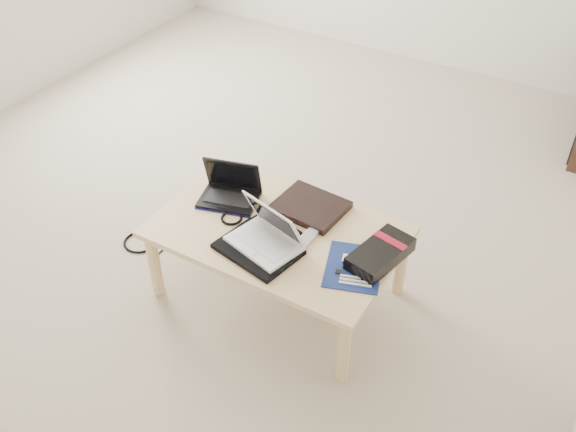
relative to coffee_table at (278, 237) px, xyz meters
The scene contains 13 objects.
ground 1.04m from the coffee_table, 127.34° to the left, with size 4.00×4.00×0.00m, color #B8A895.
coffee_table is the anchor object (origin of this frame).
book 0.22m from the coffee_table, 74.24° to the left, with size 0.33×0.28×0.03m.
netbook 0.34m from the coffee_table, 165.40° to the left, with size 0.32×0.27×0.20m.
tablet 0.06m from the coffee_table, 133.33° to the right, with size 0.28×0.24×0.01m.
remote 0.16m from the coffee_table, ahead, with size 0.06×0.23×0.02m.
neoprene_sleeve 0.18m from the coffee_table, 88.86° to the right, with size 0.34×0.25×0.02m, color black.
white_laptop 0.16m from the coffee_table, 79.89° to the right, with size 0.35×0.29×0.20m.
motherboard 0.41m from the coffee_table, ahead, with size 0.31×0.35×0.01m.
gpu_box 0.49m from the coffee_table, ahead, with size 0.22×0.33×0.07m.
cable_coil 0.23m from the coffee_table, 168.32° to the right, with size 0.10×0.10×0.01m, color black.
floor_cable_coil 0.89m from the coffee_table, behind, with size 0.18×0.18×0.01m, color black.
floor_cable_trail 0.77m from the coffee_table, behind, with size 0.01×0.01×0.37m, color black.
Camera 1 is at (1.76, -2.65, 2.27)m, focal length 40.00 mm.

